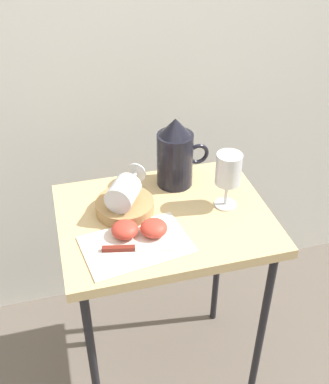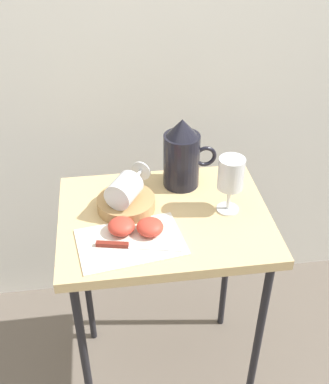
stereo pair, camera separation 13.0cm
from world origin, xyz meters
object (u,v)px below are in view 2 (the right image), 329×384
(wine_glass_upright, at_px, (231,176))
(knife, at_px, (126,246))
(wine_glass_tipped_near, at_px, (125,189))
(apple_half_right, at_px, (150,227))
(apple_half_left, at_px, (121,226))
(pitcher, at_px, (182,159))
(basket_tray, at_px, (126,203))
(table, at_px, (164,235))

(wine_glass_upright, distance_m, knife, 0.34)
(wine_glass_tipped_near, relative_size, apple_half_right, 2.32)
(wine_glass_upright, height_order, apple_half_left, wine_glass_upright)
(apple_half_left, bearing_deg, wine_glass_tipped_near, 79.34)
(pitcher, height_order, wine_glass_tipped_near, pitcher)
(basket_tray, bearing_deg, table, -23.73)
(pitcher, distance_m, apple_half_right, 0.26)
(knife, bearing_deg, basket_tray, 85.56)
(pitcher, xyz_separation_m, wine_glass_upright, (0.11, -0.15, 0.03))
(table, height_order, knife, knife)
(wine_glass_tipped_near, relative_size, knife, 0.75)
(table, distance_m, wine_glass_tipped_near, 0.19)
(apple_half_right, height_order, knife, apple_half_right)
(pitcher, relative_size, wine_glass_upright, 1.29)
(table, distance_m, basket_tray, 0.15)
(pitcher, distance_m, apple_half_left, 0.29)
(table, height_order, wine_glass_tipped_near, wine_glass_tipped_near)
(apple_half_left, height_order, knife, apple_half_left)
(wine_glass_upright, xyz_separation_m, wine_glass_tipped_near, (-0.29, 0.04, -0.04))
(wine_glass_tipped_near, xyz_separation_m, apple_half_right, (0.06, -0.11, -0.05))
(table, distance_m, apple_half_right, 0.13)
(basket_tray, distance_m, wine_glass_tipped_near, 0.06)
(pitcher, height_order, knife, pitcher)
(wine_glass_upright, relative_size, wine_glass_tipped_near, 1.02)
(basket_tray, distance_m, pitcher, 0.22)
(wine_glass_upright, distance_m, apple_half_right, 0.26)
(apple_half_left, xyz_separation_m, apple_half_right, (0.08, -0.01, 0.00))
(wine_glass_tipped_near, bearing_deg, apple_half_right, -62.75)
(apple_half_right, bearing_deg, wine_glass_upright, 18.06)
(basket_tray, bearing_deg, knife, -94.44)
(wine_glass_upright, relative_size, apple_half_left, 2.36)
(table, bearing_deg, pitcher, 63.83)
(table, distance_m, apple_half_left, 0.17)
(wine_glass_tipped_near, height_order, apple_half_right, wine_glass_tipped_near)
(apple_half_right, bearing_deg, pitcher, 61.35)
(apple_half_left, xyz_separation_m, knife, (0.01, -0.06, -0.02))
(basket_tray, bearing_deg, wine_glass_tipped_near, -102.12)
(wine_glass_upright, height_order, wine_glass_tipped_near, wine_glass_upright)
(pitcher, distance_m, knife, 0.34)
(wine_glass_upright, bearing_deg, knife, -157.67)
(apple_half_left, bearing_deg, knife, -83.11)
(wine_glass_upright, distance_m, wine_glass_tipped_near, 0.29)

